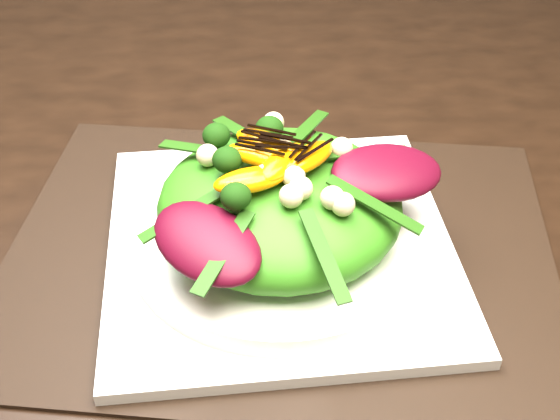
{
  "coord_description": "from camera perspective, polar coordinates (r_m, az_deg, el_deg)",
  "views": [
    {
      "loc": [
        0.21,
        -0.63,
        1.19
      ],
      "look_at": [
        0.24,
        -0.16,
        0.8
      ],
      "focal_mm": 48.0,
      "sensor_mm": 36.0,
      "label": 1
    }
  ],
  "objects": [
    {
      "name": "placemat",
      "position": [
        0.64,
        0.0,
        -3.21
      ],
      "size": [
        0.51,
        0.42,
        0.0
      ],
      "primitive_type": "cube",
      "rotation": [
        0.0,
        0.0,
        -0.16
      ],
      "color": "black",
      "rests_on": "dining_table"
    },
    {
      "name": "macadamia_nut",
      "position": [
        0.56,
        4.45,
        1.22
      ],
      "size": [
        0.02,
        0.02,
        0.02
      ],
      "primitive_type": "sphere",
      "rotation": [
        0.0,
        0.0,
        0.24
      ],
      "color": "beige",
      "rests_on": "lettuce_mound"
    },
    {
      "name": "dining_table",
      "position": [
        0.81,
        -18.04,
        2.8
      ],
      "size": [
        1.6,
        0.9,
        0.75
      ],
      "primitive_type": "cube",
      "color": "black",
      "rests_on": "floor"
    },
    {
      "name": "radicchio_leaf",
      "position": [
        0.6,
        8.15,
        2.86
      ],
      "size": [
        0.11,
        0.08,
        0.02
      ],
      "primitive_type": "ellipsoid",
      "rotation": [
        0.0,
        0.0,
        0.24
      ],
      "color": "#3F0614",
      "rests_on": "lettuce_mound"
    },
    {
      "name": "lettuce_mound",
      "position": [
        0.61,
        0.0,
        0.51
      ],
      "size": [
        0.25,
        0.25,
        0.07
      ],
      "primitive_type": "ellipsoid",
      "rotation": [
        0.0,
        0.0,
        -0.27
      ],
      "color": "#377D17",
      "rests_on": "salad_bowl"
    },
    {
      "name": "balsamic_drizzle",
      "position": [
        0.6,
        -1.2,
        5.7
      ],
      "size": [
        0.04,
        0.01,
        0.0
      ],
      "primitive_type": "cube",
      "rotation": [
        0.0,
        0.0,
        0.17
      ],
      "color": "black",
      "rests_on": "orange_segment"
    },
    {
      "name": "plate_base",
      "position": [
        0.64,
        0.0,
        -2.72
      ],
      "size": [
        0.3,
        0.3,
        0.01
      ],
      "primitive_type": "cube",
      "rotation": [
        0.0,
        0.0,
        0.04
      ],
      "color": "silver",
      "rests_on": "placemat"
    },
    {
      "name": "salad_bowl",
      "position": [
        0.63,
        0.0,
        -1.71
      ],
      "size": [
        0.32,
        0.32,
        0.02
      ],
      "primitive_type": "cylinder",
      "rotation": [
        0.0,
        0.0,
        0.34
      ],
      "color": "white",
      "rests_on": "plate_base"
    },
    {
      "name": "orange_segment",
      "position": [
        0.6,
        -1.19,
        5.05
      ],
      "size": [
        0.06,
        0.03,
        0.01
      ],
      "primitive_type": "ellipsoid",
      "rotation": [
        0.0,
        0.0,
        0.17
      ],
      "color": "orange",
      "rests_on": "lettuce_mound"
    },
    {
      "name": "broccoli_floret",
      "position": [
        0.6,
        -6.68,
        4.2
      ],
      "size": [
        0.04,
        0.04,
        0.03
      ],
      "primitive_type": "sphere",
      "rotation": [
        0.0,
        0.0,
        0.14
      ],
      "color": "black",
      "rests_on": "lettuce_mound"
    }
  ]
}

